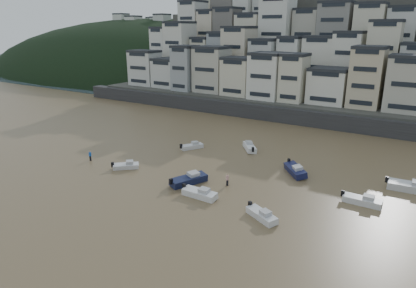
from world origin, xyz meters
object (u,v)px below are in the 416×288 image
Objects in this scene: boat_a at (200,192)px; person_pink at (227,180)px; boat_d at (362,199)px; person_blue at (90,156)px; boat_e at (295,169)px; boat_j at (126,165)px; boat_c at (189,178)px; boat_h at (250,146)px; boat_b at (262,214)px; boat_g at (411,185)px; boat_f at (192,145)px.

boat_a is 3.07× the size of person_pink.
boat_d is 42.77m from person_blue.
boat_d is 2.96× the size of person_blue.
boat_e is 1.35× the size of boat_j.
person_blue reaches higher than boat_c.
person_blue reaches higher than boat_d.
boat_c is 5.58m from person_pink.
boat_h is at bearing 20.19° from boat_c.
person_blue reaches higher than boat_b.
boat_g is 9.04m from boat_d.
boat_c is at bearing -86.14° from boat_e.
boat_h is at bearing 99.39° from boat_a.
boat_b is (9.37, -0.94, -0.06)m from boat_a.
boat_a is at bearing -69.66° from boat_e.
boat_a reaches higher than boat_d.
boat_b is at bearing -5.16° from person_blue.
boat_e reaches higher than boat_b.
boat_j is (-15.67, 2.47, -0.13)m from boat_a.
boat_f is at bearing 79.91° from boat_h.
boat_g reaches higher than boat_d.
boat_a is at bearing -112.07° from boat_f.
boat_j is at bearing 3.28° from person_blue.
boat_g is 1.20× the size of boat_a.
boat_f is at bearing 35.31° from boat_j.
boat_f is (-9.42, -5.02, -0.11)m from boat_h.
person_pink is at bearing -32.18° from boat_j.
boat_a is at bearing -153.01° from boat_d.
boat_a is 21.70m from boat_h.
boat_j is 0.80× the size of boat_h.
boat_e is at bearing -160.00° from boat_h.
boat_h is at bearing -162.86° from boat_e.
boat_g is 1.32× the size of boat_b.
boat_h is (12.58, 19.01, 0.15)m from boat_j.
boat_j is at bearing -162.06° from boat_f.
person_pink is at bearing -166.78° from boat_d.
boat_d is (22.48, 6.47, -0.14)m from boat_c.
boat_h is at bearing 146.76° from boat_b.
boat_g is 49.33m from person_blue.
boat_d is 13.89m from boat_b.
boat_e is 15.60m from boat_b.
person_blue is (-20.35, -19.45, 0.13)m from boat_h.
person_blue is at bearing -109.20° from boat_e.
boat_j is at bearing 172.24° from boat_a.
boat_j is 14.34m from boat_f.
boat_f is (-36.08, -0.51, -0.25)m from boat_g.
boat_g is at bearing 57.70° from boat_d.
boat_b is at bearing -83.87° from boat_c.
boat_h is (0.69, 18.59, -0.09)m from boat_c.
boat_a is 1.16× the size of boat_f.
boat_c is at bearing 143.94° from boat_a.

